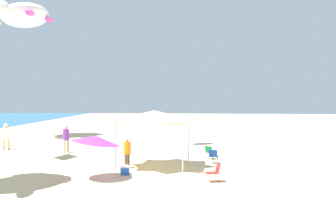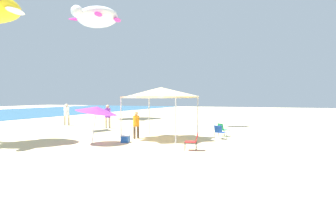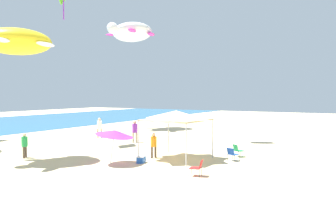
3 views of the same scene
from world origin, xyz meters
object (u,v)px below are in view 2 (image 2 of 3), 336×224
(cooler_box, at_px, (125,139))
(person_far_stroller, at_px, (136,123))
(kite_turtle_white, at_px, (97,17))
(canopy_tent, at_px, (161,93))
(folding_chair_left_of_tent, at_px, (220,131))
(folding_chair_right_of_tent, at_px, (193,140))
(beach_umbrella, at_px, (97,110))
(person_by_tent, at_px, (108,114))
(person_kite_handler, at_px, (67,113))
(folding_chair_facing_ocean, at_px, (223,129))

(cooler_box, distance_m, person_far_stroller, 1.84)
(cooler_box, bearing_deg, kite_turtle_white, 37.67)
(canopy_tent, relative_size, folding_chair_left_of_tent, 4.50)
(kite_turtle_white, bearing_deg, cooler_box, 54.96)
(person_far_stroller, bearing_deg, folding_chair_right_of_tent, -103.02)
(beach_umbrella, bearing_deg, person_far_stroller, -19.23)
(person_by_tent, height_order, kite_turtle_white, kite_turtle_white)
(person_by_tent, xyz_separation_m, kite_turtle_white, (9.34, 7.10, 10.16))
(canopy_tent, xyz_separation_m, beach_umbrella, (-3.11, 2.37, -0.90))
(canopy_tent, height_order, person_far_stroller, canopy_tent)
(person_by_tent, relative_size, person_far_stroller, 1.15)
(folding_chair_left_of_tent, distance_m, kite_turtle_white, 23.74)
(beach_umbrella, xyz_separation_m, kite_turtle_white, (17.05, 11.22, 9.42))
(folding_chair_right_of_tent, relative_size, folding_chair_left_of_tent, 1.00)
(cooler_box, xyz_separation_m, kite_turtle_white, (16.02, 12.36, 11.04))
(person_far_stroller, bearing_deg, person_by_tent, 65.89)
(beach_umbrella, bearing_deg, cooler_box, -47.73)
(beach_umbrella, bearing_deg, person_kite_handler, 45.58)
(folding_chair_right_of_tent, height_order, folding_chair_facing_ocean, same)
(folding_chair_left_of_tent, xyz_separation_m, cooler_box, (-3.22, 4.49, -0.27))
(person_kite_handler, bearing_deg, person_by_tent, -53.93)
(cooler_box, bearing_deg, folding_chair_right_of_tent, -106.77)
(person_kite_handler, bearing_deg, kite_turtle_white, 63.08)
(person_by_tent, bearing_deg, folding_chair_left_of_tent, -87.43)
(beach_umbrella, relative_size, kite_turtle_white, 0.36)
(folding_chair_left_of_tent, bearing_deg, beach_umbrella, 54.80)
(folding_chair_left_of_tent, height_order, person_far_stroller, person_far_stroller)
(folding_chair_facing_ocean, bearing_deg, beach_umbrella, 82.97)
(canopy_tent, distance_m, person_kite_handler, 12.55)
(beach_umbrella, bearing_deg, person_by_tent, 28.11)
(folding_chair_facing_ocean, bearing_deg, canopy_tent, 76.87)
(beach_umbrella, xyz_separation_m, folding_chair_facing_ocean, (5.73, -5.48, -1.34))
(beach_umbrella, height_order, folding_chair_right_of_tent, beach_umbrella)
(folding_chair_facing_ocean, xyz_separation_m, person_kite_handler, (2.88, 14.27, 0.62))
(canopy_tent, xyz_separation_m, cooler_box, (-2.07, 1.23, -2.52))
(folding_chair_facing_ocean, bearing_deg, person_by_tent, 25.03)
(folding_chair_facing_ocean, xyz_separation_m, person_far_stroller, (-3.02, 4.53, 0.47))
(cooler_box, height_order, person_far_stroller, person_far_stroller)
(beach_umbrella, bearing_deg, kite_turtle_white, 33.36)
(folding_chair_facing_ocean, relative_size, kite_turtle_white, 0.13)
(cooler_box, distance_m, kite_turtle_white, 23.05)
(person_far_stroller, bearing_deg, kite_turtle_white, 60.83)
(beach_umbrella, bearing_deg, canopy_tent, -37.38)
(folding_chair_facing_ocean, relative_size, person_by_tent, 0.44)
(folding_chair_facing_ocean, height_order, person_kite_handler, person_kite_handler)
(person_kite_handler, bearing_deg, cooler_box, -80.37)
(folding_chair_left_of_tent, xyz_separation_m, person_by_tent, (3.46, 9.75, 0.61))
(canopy_tent, distance_m, cooler_box, 3.49)
(canopy_tent, relative_size, kite_turtle_white, 0.59)
(beach_umbrella, relative_size, cooler_box, 3.17)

